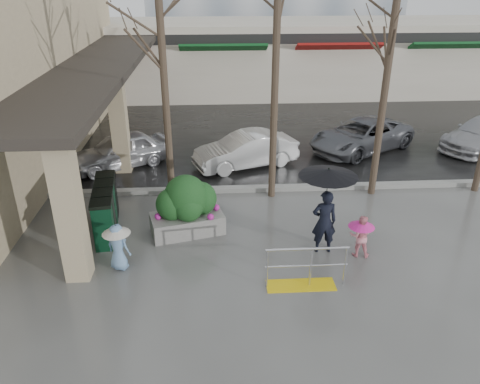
{
  "coord_description": "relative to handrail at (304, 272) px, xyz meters",
  "views": [
    {
      "loc": [
        -0.65,
        -9.97,
        6.65
      ],
      "look_at": [
        0.03,
        1.21,
        1.3
      ],
      "focal_mm": 35.0,
      "sensor_mm": 36.0,
      "label": 1
    }
  ],
  "objects": [
    {
      "name": "car_c",
      "position": [
        3.93,
        8.78,
        0.25
      ],
      "size": [
        4.95,
        4.18,
        1.26
      ],
      "primitive_type": "imported",
      "rotation": [
        0.0,
        0.0,
        -1.01
      ],
      "color": "slate",
      "rests_on": "ground"
    },
    {
      "name": "pillar_back",
      "position": [
        -5.26,
        7.2,
        1.37
      ],
      "size": [
        0.55,
        0.55,
        3.5
      ],
      "primitive_type": "cube",
      "color": "tan",
      "rests_on": "ground"
    },
    {
      "name": "woman",
      "position": [
        0.75,
        1.46,
        1.11
      ],
      "size": [
        1.46,
        1.46,
        2.35
      ],
      "rotation": [
        0.0,
        0.0,
        3.14
      ],
      "color": "black",
      "rests_on": "ground"
    },
    {
      "name": "tree_mideast",
      "position": [
        3.14,
        4.8,
        4.48
      ],
      "size": [
        3.2,
        3.2,
        6.5
      ],
      "color": "#382B21",
      "rests_on": "ground"
    },
    {
      "name": "news_boxes",
      "position": [
        -5.02,
        2.89,
        0.29
      ],
      "size": [
        0.85,
        2.43,
        1.33
      ],
      "rotation": [
        0.0,
        0.0,
        0.13
      ],
      "color": "#0C371F",
      "rests_on": "ground"
    },
    {
      "name": "child_blue",
      "position": [
        -4.36,
        0.98,
        0.34
      ],
      "size": [
        0.69,
        0.68,
        1.21
      ],
      "rotation": [
        0.0,
        0.0,
        2.73
      ],
      "color": "#698FBB",
      "rests_on": "ground"
    },
    {
      "name": "ground",
      "position": [
        -1.36,
        1.2,
        -0.38
      ],
      "size": [
        120.0,
        120.0,
        0.0
      ],
      "primitive_type": "plane",
      "color": "#51514F",
      "rests_on": "ground"
    },
    {
      "name": "pillar_front",
      "position": [
        -5.26,
        0.7,
        1.37
      ],
      "size": [
        0.55,
        0.55,
        3.5
      ],
      "primitive_type": "cube",
      "color": "tan",
      "rests_on": "ground"
    },
    {
      "name": "car_b",
      "position": [
        -0.82,
        7.36,
        0.25
      ],
      "size": [
        4.05,
        2.59,
        1.26
      ],
      "primitive_type": "imported",
      "rotation": [
        0.0,
        0.0,
        -1.21
      ],
      "color": "silver",
      "rests_on": "ground"
    },
    {
      "name": "tree_midwest",
      "position": [
        -0.16,
        4.8,
        4.86
      ],
      "size": [
        3.2,
        3.2,
        7.0
      ],
      "color": "#382B21",
      "rests_on": "ground"
    },
    {
      "name": "planter",
      "position": [
        -2.77,
        2.64,
        0.44
      ],
      "size": [
        2.14,
        1.44,
        1.71
      ],
      "rotation": [
        0.0,
        0.0,
        0.25
      ],
      "color": "#65635F",
      "rests_on": "ground"
    },
    {
      "name": "handrail",
      "position": [
        0.0,
        0.0,
        0.0
      ],
      "size": [
        1.9,
        0.5,
        1.03
      ],
      "color": "yellow",
      "rests_on": "ground"
    },
    {
      "name": "tree_west",
      "position": [
        -3.36,
        4.8,
        4.71
      ],
      "size": [
        3.2,
        3.2,
        6.8
      ],
      "color": "#382B21",
      "rests_on": "ground"
    },
    {
      "name": "storefront_row",
      "position": [
        0.64,
        19.17,
        1.64
      ],
      "size": [
        34.0,
        6.74,
        4.0
      ],
      "color": "beige",
      "rests_on": "ground"
    },
    {
      "name": "curb",
      "position": [
        -1.36,
        5.2,
        -0.3
      ],
      "size": [
        120.0,
        0.3,
        0.15
      ],
      "primitive_type": "cube",
      "color": "gray",
      "rests_on": "ground"
    },
    {
      "name": "car_a",
      "position": [
        -5.43,
        7.62,
        0.25
      ],
      "size": [
        3.95,
        3.12,
        1.26
      ],
      "primitive_type": "imported",
      "rotation": [
        0.0,
        0.0,
        -1.06
      ],
      "color": "silver",
      "rests_on": "ground"
    },
    {
      "name": "canopy_slab",
      "position": [
        -6.16,
        9.2,
        3.25
      ],
      "size": [
        2.8,
        18.0,
        0.25
      ],
      "primitive_type": "cube",
      "color": "#2D2823",
      "rests_on": "pillar_front"
    },
    {
      "name": "child_pink",
      "position": [
        1.64,
        1.19,
        0.27
      ],
      "size": [
        0.66,
        0.66,
        1.13
      ],
      "rotation": [
        0.0,
        0.0,
        2.91
      ],
      "color": "pink",
      "rests_on": "ground"
    },
    {
      "name": "street_asphalt",
      "position": [
        -1.36,
        23.2,
        -0.37
      ],
      "size": [
        120.0,
        36.0,
        0.01
      ],
      "primitive_type": "cube",
      "color": "black",
      "rests_on": "ground"
    }
  ]
}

